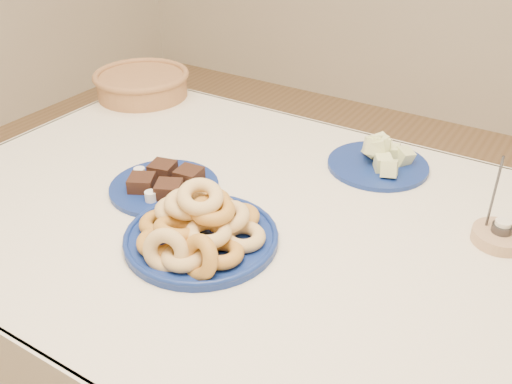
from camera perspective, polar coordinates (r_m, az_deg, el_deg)
dining_table at (r=1.37m, az=1.12°, el=-6.47°), size 1.71×1.11×0.75m
donut_platter at (r=1.21m, az=-5.67°, el=-3.77°), size 0.38×0.38×0.15m
melon_plate at (r=1.54m, az=12.30°, el=3.35°), size 0.35×0.35×0.09m
brownie_plate at (r=1.43m, az=-9.13°, el=0.76°), size 0.34×0.34×0.05m
wicker_basket at (r=2.00m, az=-11.34°, el=10.63°), size 0.43×0.43×0.09m
candle_holder at (r=1.33m, az=23.23°, el=-3.95°), size 0.14×0.14×0.20m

